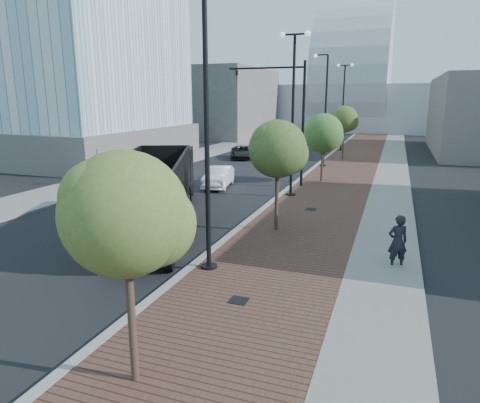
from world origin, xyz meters
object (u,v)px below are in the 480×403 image
(dump_truck, at_px, (164,186))
(dark_car_mid, at_px, (241,152))
(white_sedan, at_px, (219,177))
(pedestrian, at_px, (398,242))

(dump_truck, bearing_deg, dark_car_mid, 76.39)
(dump_truck, height_order, dark_car_mid, dump_truck)
(white_sedan, height_order, dark_car_mid, white_sedan)
(white_sedan, bearing_deg, pedestrian, -54.04)
(pedestrian, bearing_deg, dump_truck, -42.72)
(dump_truck, relative_size, pedestrian, 6.97)
(white_sedan, height_order, pedestrian, pedestrian)
(white_sedan, bearing_deg, dump_truck, -99.03)
(dump_truck, bearing_deg, pedestrian, -40.94)
(pedestrian, bearing_deg, white_sedan, -68.87)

